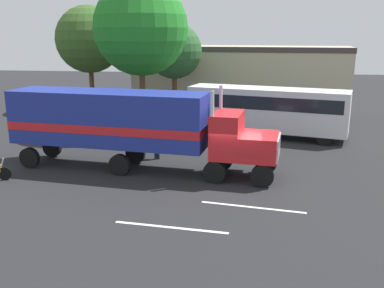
% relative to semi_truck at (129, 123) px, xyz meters
% --- Properties ---
extents(ground_plane, '(120.00, 120.00, 0.00)m').
position_rel_semi_truck_xyz_m(ground_plane, '(5.65, -0.97, -2.52)').
color(ground_plane, '#232326').
extents(lane_stripe_near, '(4.38, 0.79, 0.01)m').
position_rel_semi_truck_xyz_m(lane_stripe_near, '(6.53, -4.47, -2.52)').
color(lane_stripe_near, silver).
rests_on(lane_stripe_near, ground_plane).
extents(lane_stripe_mid, '(4.40, 0.58, 0.01)m').
position_rel_semi_truck_xyz_m(lane_stripe_mid, '(3.47, -6.82, -2.52)').
color(lane_stripe_mid, silver).
rests_on(lane_stripe_mid, ground_plane).
extents(semi_truck, '(14.36, 4.17, 4.50)m').
position_rel_semi_truck_xyz_m(semi_truck, '(0.00, 0.00, 0.00)').
color(semi_truck, red).
rests_on(semi_truck, ground_plane).
extents(person_bystander, '(0.35, 0.47, 1.63)m').
position_rel_semi_truck_xyz_m(person_bystander, '(1.04, 2.05, -1.63)').
color(person_bystander, '#2D3347').
rests_on(person_bystander, ground_plane).
extents(parked_bus, '(11.29, 5.19, 3.40)m').
position_rel_semi_truck_xyz_m(parked_bus, '(7.47, 8.70, -0.46)').
color(parked_bus, silver).
rests_on(parked_bus, ground_plane).
extents(tree_left, '(5.06, 5.06, 8.09)m').
position_rel_semi_truck_xyz_m(tree_left, '(-0.67, 17.80, 3.02)').
color(tree_left, brown).
rests_on(tree_left, ground_plane).
extents(tree_center, '(6.82, 6.82, 10.88)m').
position_rel_semi_truck_xyz_m(tree_center, '(-1.62, 9.53, 4.93)').
color(tree_center, brown).
rests_on(tree_center, ground_plane).
extents(tree_right, '(6.21, 6.21, 9.66)m').
position_rel_semi_truck_xyz_m(tree_right, '(-8.74, 18.01, 4.02)').
color(tree_right, brown).
rests_on(tree_right, ground_plane).
extents(building_backdrop, '(22.04, 8.50, 5.86)m').
position_rel_semi_truck_xyz_m(building_backdrop, '(5.18, 23.03, 0.62)').
color(building_backdrop, '#B7AD8C').
rests_on(building_backdrop, ground_plane).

